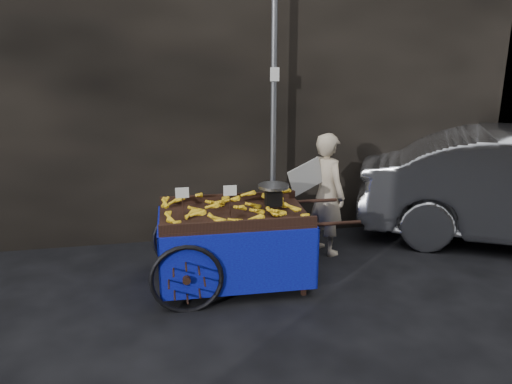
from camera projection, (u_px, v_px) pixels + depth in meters
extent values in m
plane|color=black|center=(271.00, 282.00, 6.08)|extent=(80.00, 80.00, 0.00)
cube|color=black|center=(173.00, 64.00, 7.65)|extent=(11.00, 2.00, 5.00)
cylinder|color=slate|center=(274.00, 104.00, 6.79)|extent=(0.08, 0.08, 4.00)
cube|color=white|center=(275.00, 74.00, 6.63)|extent=(0.12, 0.02, 0.18)
cube|color=black|center=(234.00, 216.00, 5.82)|extent=(1.73, 1.10, 0.06)
cube|color=black|center=(229.00, 198.00, 6.27)|extent=(1.71, 0.08, 0.11)
cube|color=black|center=(240.00, 225.00, 5.32)|extent=(1.71, 0.08, 0.11)
cube|color=black|center=(304.00, 261.00, 5.65)|extent=(0.05, 0.05, 0.85)
cube|color=black|center=(287.00, 234.00, 6.46)|extent=(0.05, 0.05, 0.85)
cylinder|color=black|center=(338.00, 223.00, 5.59)|extent=(0.53, 0.05, 0.04)
cylinder|color=black|center=(316.00, 201.00, 6.40)|extent=(0.53, 0.05, 0.04)
torus|color=black|center=(187.00, 280.00, 5.31)|extent=(0.80, 0.07, 0.80)
torus|color=black|center=(183.00, 240.00, 6.40)|extent=(0.80, 0.07, 0.80)
cylinder|color=black|center=(185.00, 258.00, 5.86)|extent=(0.08, 1.20, 0.05)
cube|color=#0B078E|center=(241.00, 264.00, 5.40)|extent=(1.75, 0.05, 0.73)
cube|color=#0B078E|center=(229.00, 229.00, 6.43)|extent=(1.75, 0.05, 0.73)
cube|color=#0B078E|center=(160.00, 250.00, 5.78)|extent=(0.04, 1.11, 0.73)
cube|color=#0B078E|center=(305.00, 241.00, 6.06)|extent=(0.04, 1.11, 0.73)
cube|color=black|center=(273.00, 198.00, 5.89)|extent=(0.19, 0.15, 0.17)
cylinder|color=silver|center=(274.00, 186.00, 5.85)|extent=(0.37, 0.37, 0.03)
cube|color=white|center=(182.00, 193.00, 5.51)|extent=(0.15, 0.01, 0.12)
cube|color=white|center=(230.00, 191.00, 5.60)|extent=(0.15, 0.01, 0.12)
imported|color=tan|center=(327.00, 194.00, 6.75)|extent=(0.61, 0.72, 1.67)
cube|color=#B1B1AB|center=(306.00, 177.00, 6.49)|extent=(0.56, 0.21, 0.50)
ellipsoid|color=#1758AF|center=(299.00, 257.00, 6.49)|extent=(0.29, 0.23, 0.26)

